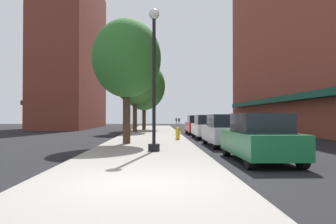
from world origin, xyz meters
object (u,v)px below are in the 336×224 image
at_px(tree_mid, 135,80).
at_px(car_red, 197,125).
at_px(fire_hydrant, 178,133).
at_px(parking_meter_near, 176,124).
at_px(tree_far, 127,59).
at_px(car_green, 259,138).
at_px(tree_near, 144,86).
at_px(car_white, 207,127).
at_px(parking_meter_far, 179,125).
at_px(car_silver, 225,131).
at_px(lamppost, 154,77).

relative_size(tree_mid, car_red, 1.67).
bearing_deg(fire_hydrant, parking_meter_near, 87.52).
xyz_separation_m(tree_far, car_green, (5.12, -6.24, -3.82)).
xyz_separation_m(tree_near, car_white, (5.01, -12.85, -4.11)).
distance_m(parking_meter_far, car_green, 12.37).
xyz_separation_m(tree_mid, car_silver, (5.63, -13.69, -4.18)).
bearing_deg(parking_meter_near, tree_far, -108.63).
height_order(car_silver, car_red, same).
relative_size(car_green, car_red, 1.00).
bearing_deg(tree_far, car_green, -50.61).
bearing_deg(car_white, tree_mid, 125.23).
relative_size(parking_meter_far, car_white, 0.30).
height_order(fire_hydrant, car_silver, car_silver).
height_order(parking_meter_near, tree_far, tree_far).
distance_m(tree_near, tree_far, 18.37).
distance_m(lamppost, parking_meter_far, 10.21).
relative_size(fire_hydrant, tree_mid, 0.11).
xyz_separation_m(tree_mid, tree_far, (0.51, -13.13, -0.36)).
xyz_separation_m(car_green, car_silver, (0.00, 5.68, 0.00)).
distance_m(lamppost, tree_near, 22.31).
height_order(tree_near, car_silver, tree_near).
distance_m(tree_mid, car_green, 20.60).
xyz_separation_m(lamppost, car_silver, (3.63, 3.28, -2.39)).
xyz_separation_m(parking_meter_near, tree_near, (-3.06, 8.96, 3.97)).
bearing_deg(tree_near, tree_far, -90.36).
xyz_separation_m(tree_mid, car_green, (5.63, -19.37, -4.18)).
relative_size(parking_meter_near, tree_near, 0.18).
bearing_deg(car_silver, car_green, -90.37).
bearing_deg(car_green, car_silver, 89.56).
bearing_deg(tree_near, fire_hydrant, -79.85).
height_order(tree_far, car_white, tree_far).
height_order(tree_mid, car_green, tree_mid).
bearing_deg(tree_far, parking_meter_far, 62.05).
relative_size(lamppost, tree_mid, 0.82).
relative_size(tree_near, car_green, 1.74).
distance_m(lamppost, car_green, 4.97).
relative_size(tree_mid, car_white, 1.67).
distance_m(tree_far, car_silver, 6.42).
height_order(tree_near, car_red, tree_near).
height_order(tree_mid, tree_far, tree_mid).
height_order(parking_meter_near, car_white, car_white).
bearing_deg(car_white, parking_meter_near, 115.33).
distance_m(parking_meter_far, tree_near, 13.36).
bearing_deg(lamppost, tree_mid, 96.75).
bearing_deg(tree_mid, tree_far, -87.78).
bearing_deg(fire_hydrant, car_red, 74.98).
bearing_deg(parking_meter_far, car_red, 69.49).
bearing_deg(parking_meter_far, parking_meter_near, 90.00).
height_order(car_white, car_red, same).
xyz_separation_m(fire_hydrant, car_red, (2.23, 8.32, 0.29)).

